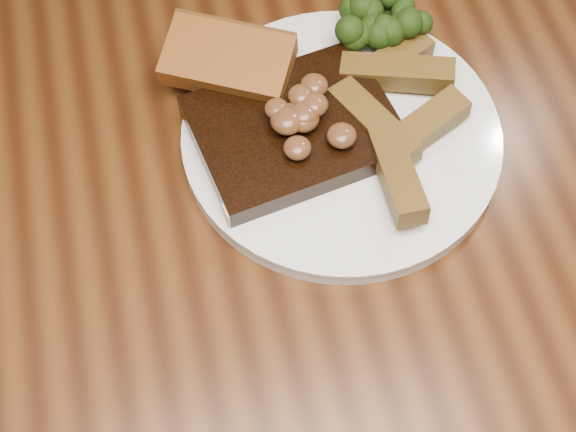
{
  "coord_description": "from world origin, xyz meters",
  "views": [
    {
      "loc": [
        -0.06,
        -0.32,
        1.32
      ],
      "look_at": [
        0.0,
        -0.02,
        0.78
      ],
      "focal_mm": 50.0,
      "sensor_mm": 36.0,
      "label": 1
    }
  ],
  "objects_px": {
    "dining_table": "(278,263)",
    "steak": "(295,130)",
    "garlic_bread": "(229,75)",
    "potato_wedges": "(406,121)",
    "plate": "(341,138)"
  },
  "relations": [
    {
      "from": "dining_table",
      "to": "steak",
      "type": "bearing_deg",
      "value": 64.39
    },
    {
      "from": "plate",
      "to": "garlic_bread",
      "type": "bearing_deg",
      "value": 137.76
    },
    {
      "from": "dining_table",
      "to": "steak",
      "type": "distance_m",
      "value": 0.14
    },
    {
      "from": "steak",
      "to": "potato_wedges",
      "type": "bearing_deg",
      "value": -17.46
    },
    {
      "from": "steak",
      "to": "garlic_bread",
      "type": "bearing_deg",
      "value": 111.26
    },
    {
      "from": "plate",
      "to": "steak",
      "type": "distance_m",
      "value": 0.04
    },
    {
      "from": "garlic_bread",
      "to": "plate",
      "type": "bearing_deg",
      "value": -14.04
    },
    {
      "from": "plate",
      "to": "potato_wedges",
      "type": "distance_m",
      "value": 0.06
    },
    {
      "from": "plate",
      "to": "potato_wedges",
      "type": "relative_size",
      "value": 2.16
    },
    {
      "from": "plate",
      "to": "steak",
      "type": "bearing_deg",
      "value": 173.57
    },
    {
      "from": "plate",
      "to": "potato_wedges",
      "type": "height_order",
      "value": "potato_wedges"
    },
    {
      "from": "potato_wedges",
      "to": "steak",
      "type": "bearing_deg",
      "value": 172.3
    },
    {
      "from": "garlic_bread",
      "to": "potato_wedges",
      "type": "xyz_separation_m",
      "value": [
        0.14,
        -0.08,
        0.0
      ]
    },
    {
      "from": "dining_table",
      "to": "plate",
      "type": "bearing_deg",
      "value": 39.67
    },
    {
      "from": "steak",
      "to": "garlic_bread",
      "type": "relative_size",
      "value": 1.51
    }
  ]
}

